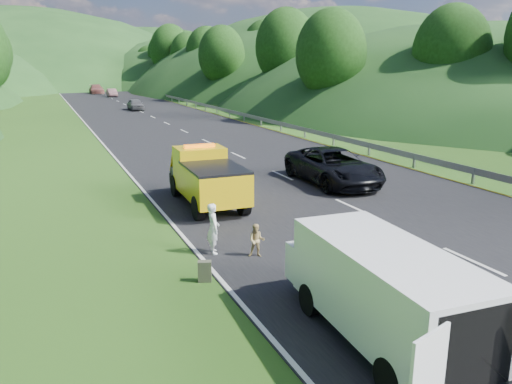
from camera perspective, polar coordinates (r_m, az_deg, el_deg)
name	(u,v)px	position (r m, az deg, el deg)	size (l,w,h in m)	color
ground	(342,253)	(14.90, 9.86, -6.94)	(320.00, 320.00, 0.00)	#38661E
road_surface	(153,117)	(52.91, -11.71, 8.38)	(14.00, 200.00, 0.02)	black
guardrail	(188,106)	(66.74, -7.77, 9.75)	(0.06, 140.00, 1.52)	gray
tree_line_right	(255,99)	(78.04, -0.17, 10.55)	(14.00, 140.00, 14.00)	#215318
hills_backdrop	(92,83)	(147.01, -18.24, 11.71)	(201.00, 288.60, 44.00)	#2D5B23
tow_truck	(207,177)	(19.43, -5.65, 1.68)	(2.15, 5.30, 2.25)	black
white_van	(382,288)	(10.20, 14.17, -10.60)	(3.11, 5.80, 2.02)	black
woman	(214,253)	(14.75, -4.85, -6.99)	(0.55, 0.40, 1.50)	white
child	(257,257)	(14.42, 0.07, -7.45)	(0.47, 0.37, 0.97)	tan
worker	(406,337)	(11.00, 16.73, -15.54)	(1.21, 0.70, 1.87)	black
suitcase	(205,271)	(12.87, -5.88, -9.01)	(0.34, 0.19, 0.55)	#4D4E3B
spare_tire	(442,360)	(10.47, 20.50, -17.52)	(0.61, 0.61, 0.20)	black
passing_suv	(333,183)	(23.32, 8.74, 0.97)	(2.65, 5.74, 1.60)	black
dist_car_a	(136,110)	(61.18, -13.57, 9.06)	(1.56, 3.88, 1.32)	#48494D
dist_car_b	(112,97)	(86.85, -16.11, 10.40)	(1.37, 3.94, 1.30)	#81565A
dist_car_c	(97,94)	(96.54, -17.74, 10.64)	(2.26, 5.55, 1.61)	brown
dist_car_d	(86,87)	(123.66, -18.86, 11.26)	(1.56, 3.88, 1.32)	gray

